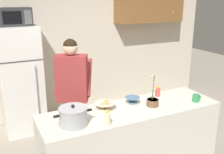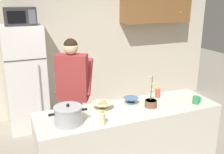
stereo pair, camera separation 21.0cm
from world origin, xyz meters
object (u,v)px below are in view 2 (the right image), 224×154
Objects in this scene: microwave at (20,16)px; bread_bowl at (102,105)px; refrigerator at (26,79)px; coffee_mug at (196,100)px; empty_bowl at (131,100)px; bottle_mid_counter at (102,118)px; potted_orchid at (151,102)px; bottle_near_edge at (158,92)px; cooking_pot at (68,115)px; person_near_pot at (73,83)px.

bread_bowl is at bearing -66.55° from microwave.
coffee_mug is (1.90, -2.02, 0.07)m from refrigerator.
bottle_mid_counter is (-0.54, -0.40, 0.03)m from empty_bowl.
potted_orchid reaches higher than empty_bowl.
bottle_near_edge is at bearing 131.03° from coffee_mug.
refrigerator is 1.97m from cooking_pot.
cooking_pot is at bearing 177.27° from coffee_mug.
bottle_mid_counter is (0.59, -2.08, -0.93)m from microwave.
refrigerator is 2.19m from bottle_mid_counter.
cooking_pot is at bearing -82.18° from refrigerator.
microwave reaches higher than empty_bowl.
coffee_mug is (1.90, -2.00, -0.96)m from microwave.
cooking_pot is 1.33m from bottle_near_edge.
bottle_mid_counter is at bearing -143.66° from empty_bowl.
bottle_near_edge is 0.87× the size of bottle_mid_counter.
microwave is 2.25m from empty_bowl.
bottle_mid_counter is at bearing -111.01° from bread_bowl.
bread_bowl is (0.47, 0.22, -0.05)m from cooking_pot.
person_near_pot is at bearing 92.54° from bottle_mid_counter.
bottle_near_edge is at bearing -30.14° from person_near_pot.
bread_bowl is at bearing 68.99° from bottle_mid_counter.
refrigerator reaches higher than coffee_mug.
cooking_pot reaches higher than bread_bowl.
cooking_pot is 1.62× the size of bread_bowl.
bottle_near_edge is (1.57, -1.62, -0.94)m from microwave.
refrigerator is 13.67× the size of coffee_mug.
bottle_near_edge is at bearing 13.18° from cooking_pot.
cooking_pot is at bearing -164.45° from empty_bowl.
microwave reaches higher than bottle_near_edge.
empty_bowl is 0.26m from potted_orchid.
cooking_pot is 2.94× the size of bottle_near_edge.
potted_orchid reaches higher than coffee_mug.
coffee_mug is at bearing -2.73° from cooking_pot.
bread_bowl reaches higher than empty_bowl.
refrigerator reaches higher than bottle_near_edge.
empty_bowl is 1.36× the size of bottle_near_edge.
potted_orchid is (1.31, -1.89, 0.08)m from refrigerator.
bottle_near_edge is (-0.33, 0.38, 0.02)m from coffee_mug.
potted_orchid reaches higher than bottle_mid_counter.
potted_orchid is (1.31, -1.87, -0.95)m from microwave.
bread_bowl is (0.74, -1.72, 0.07)m from refrigerator.
empty_bowl is at bearing 157.52° from coffee_mug.
coffee_mug is (1.63, -0.08, -0.05)m from cooking_pot.
microwave reaches higher than refrigerator.
potted_orchid is at bearing 3.06° from cooking_pot.
refrigerator is at bearing 133.15° from coffee_mug.
person_near_pot is at bearing 105.98° from bread_bowl.
microwave is at bearing 97.91° from cooking_pot.
microwave reaches higher than cooking_pot.
refrigerator reaches higher than empty_bowl.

